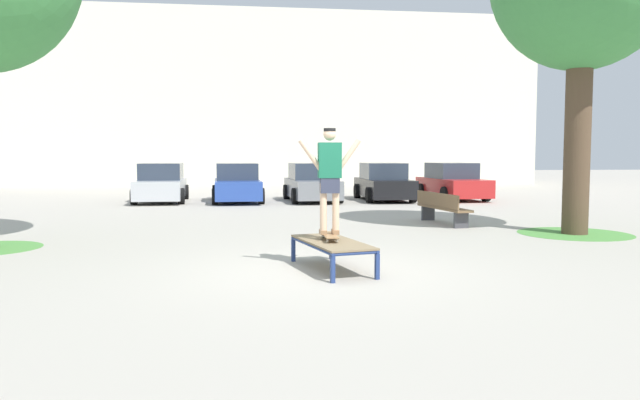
{
  "coord_description": "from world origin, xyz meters",
  "views": [
    {
      "loc": [
        -1.24,
        -9.19,
        1.82
      ],
      "look_at": [
        0.14,
        1.6,
        1.0
      ],
      "focal_mm": 33.61,
      "sensor_mm": 36.0,
      "label": 1
    }
  ],
  "objects_px": {
    "car_silver": "(161,184)",
    "car_blue": "(237,184)",
    "car_black": "(383,183)",
    "car_red": "(452,183)",
    "car_grey": "(312,184)",
    "park_bench": "(442,207)",
    "skater": "(330,173)",
    "skate_box": "(332,244)",
    "skateboard": "(330,235)"
  },
  "relations": [
    {
      "from": "skateboard",
      "to": "car_black",
      "type": "height_order",
      "value": "car_black"
    },
    {
      "from": "skateboard",
      "to": "skater",
      "type": "height_order",
      "value": "skater"
    },
    {
      "from": "skate_box",
      "to": "skateboard",
      "type": "relative_size",
      "value": 2.52
    },
    {
      "from": "skater",
      "to": "car_black",
      "type": "distance_m",
      "value": 14.85
    },
    {
      "from": "car_blue",
      "to": "car_red",
      "type": "bearing_deg",
      "value": 1.24
    },
    {
      "from": "car_silver",
      "to": "car_red",
      "type": "xyz_separation_m",
      "value": [
        11.72,
        -0.16,
        0.0
      ]
    },
    {
      "from": "car_grey",
      "to": "park_bench",
      "type": "xyz_separation_m",
      "value": [
        2.52,
        -8.31,
        -0.24
      ]
    },
    {
      "from": "car_red",
      "to": "skate_box",
      "type": "bearing_deg",
      "value": -116.32
    },
    {
      "from": "car_grey",
      "to": "car_black",
      "type": "distance_m",
      "value": 2.93
    },
    {
      "from": "skateboard",
      "to": "park_bench",
      "type": "relative_size",
      "value": 0.33
    },
    {
      "from": "skater",
      "to": "car_blue",
      "type": "distance_m",
      "value": 14.27
    },
    {
      "from": "skater",
      "to": "car_red",
      "type": "relative_size",
      "value": 0.39
    },
    {
      "from": "skate_box",
      "to": "car_blue",
      "type": "xyz_separation_m",
      "value": [
        -1.64,
        14.26,
        0.28
      ]
    },
    {
      "from": "skater",
      "to": "park_bench",
      "type": "xyz_separation_m",
      "value": [
        3.83,
        5.79,
        -1.08
      ]
    },
    {
      "from": "car_grey",
      "to": "car_red",
      "type": "relative_size",
      "value": 1.0
    },
    {
      "from": "car_silver",
      "to": "car_blue",
      "type": "height_order",
      "value": "same"
    },
    {
      "from": "car_black",
      "to": "skater",
      "type": "bearing_deg",
      "value": -106.65
    },
    {
      "from": "car_red",
      "to": "park_bench",
      "type": "height_order",
      "value": "car_red"
    },
    {
      "from": "skateboard",
      "to": "car_red",
      "type": "distance_m",
      "value": 16.04
    },
    {
      "from": "car_grey",
      "to": "car_black",
      "type": "bearing_deg",
      "value": 1.82
    },
    {
      "from": "skater",
      "to": "car_blue",
      "type": "height_order",
      "value": "skater"
    },
    {
      "from": "skateboard",
      "to": "skater",
      "type": "bearing_deg",
      "value": 89.64
    },
    {
      "from": "skate_box",
      "to": "park_bench",
      "type": "xyz_separation_m",
      "value": [
        3.81,
        5.9,
        0.03
      ]
    },
    {
      "from": "skateboard",
      "to": "car_grey",
      "type": "distance_m",
      "value": 14.17
    },
    {
      "from": "car_silver",
      "to": "car_blue",
      "type": "bearing_deg",
      "value": -6.87
    },
    {
      "from": "car_red",
      "to": "skateboard",
      "type": "bearing_deg",
      "value": -116.57
    },
    {
      "from": "car_silver",
      "to": "car_red",
      "type": "distance_m",
      "value": 11.72
    },
    {
      "from": "skate_box",
      "to": "car_black",
      "type": "bearing_deg",
      "value": 73.56
    },
    {
      "from": "skate_box",
      "to": "car_silver",
      "type": "xyz_separation_m",
      "value": [
        -4.57,
        14.62,
        0.28
      ]
    },
    {
      "from": "car_silver",
      "to": "car_blue",
      "type": "distance_m",
      "value": 2.95
    },
    {
      "from": "car_black",
      "to": "car_red",
      "type": "relative_size",
      "value": 0.98
    },
    {
      "from": "car_grey",
      "to": "park_bench",
      "type": "distance_m",
      "value": 8.69
    },
    {
      "from": "skater",
      "to": "car_black",
      "type": "xyz_separation_m",
      "value": [
        4.25,
        14.2,
        -0.84
      ]
    },
    {
      "from": "car_blue",
      "to": "car_black",
      "type": "bearing_deg",
      "value": 0.44
    },
    {
      "from": "car_black",
      "to": "car_red",
      "type": "distance_m",
      "value": 2.93
    },
    {
      "from": "car_red",
      "to": "park_bench",
      "type": "relative_size",
      "value": 1.76
    },
    {
      "from": "car_grey",
      "to": "car_red",
      "type": "xyz_separation_m",
      "value": [
        5.86,
        0.24,
        0.0
      ]
    },
    {
      "from": "car_black",
      "to": "car_red",
      "type": "bearing_deg",
      "value": 2.84
    },
    {
      "from": "car_silver",
      "to": "skater",
      "type": "bearing_deg",
      "value": -72.6
    },
    {
      "from": "car_black",
      "to": "park_bench",
      "type": "xyz_separation_m",
      "value": [
        -0.42,
        -8.41,
        -0.24
      ]
    },
    {
      "from": "skater",
      "to": "car_black",
      "type": "bearing_deg",
      "value": 73.35
    },
    {
      "from": "skate_box",
      "to": "car_silver",
      "type": "bearing_deg",
      "value": 107.36
    },
    {
      "from": "skate_box",
      "to": "car_blue",
      "type": "relative_size",
      "value": 0.47
    },
    {
      "from": "car_silver",
      "to": "park_bench",
      "type": "height_order",
      "value": "car_silver"
    },
    {
      "from": "car_grey",
      "to": "car_black",
      "type": "relative_size",
      "value": 1.02
    },
    {
      "from": "car_black",
      "to": "car_red",
      "type": "height_order",
      "value": "same"
    },
    {
      "from": "skate_box",
      "to": "car_red",
      "type": "relative_size",
      "value": 0.47
    },
    {
      "from": "skate_box",
      "to": "car_black",
      "type": "distance_m",
      "value": 14.92
    },
    {
      "from": "car_grey",
      "to": "car_blue",
      "type": "bearing_deg",
      "value": 179.06
    },
    {
      "from": "car_grey",
      "to": "park_bench",
      "type": "bearing_deg",
      "value": -73.16
    }
  ]
}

